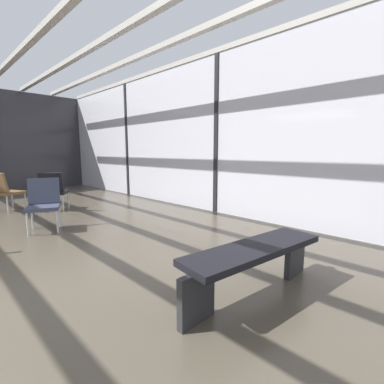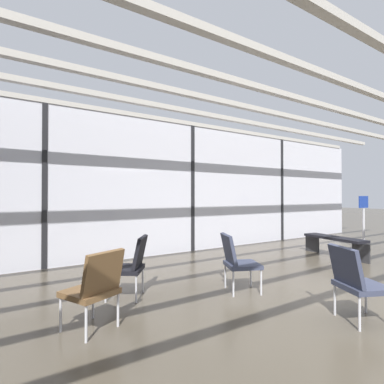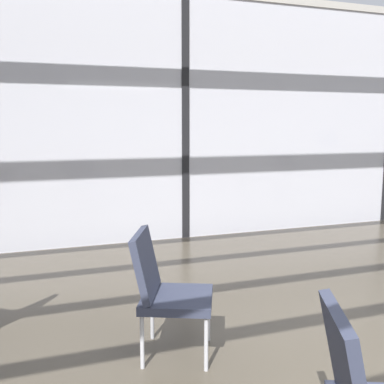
# 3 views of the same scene
# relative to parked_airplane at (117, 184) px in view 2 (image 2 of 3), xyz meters

# --- Properties ---
(glass_curtain_wall) EXTENTS (14.00, 0.08, 3.30)m
(glass_curtain_wall) POSITION_rel_parked_airplane_xyz_m (0.25, -5.42, -0.29)
(glass_curtain_wall) COLOR silver
(glass_curtain_wall) RESTS_ON ground
(window_mullion_0) EXTENTS (0.10, 0.12, 3.30)m
(window_mullion_0) POSITION_rel_parked_airplane_xyz_m (-3.25, -5.42, -0.29)
(window_mullion_0) COLOR black
(window_mullion_0) RESTS_ON ground
(window_mullion_1) EXTENTS (0.10, 0.12, 3.30)m
(window_mullion_1) POSITION_rel_parked_airplane_xyz_m (0.25, -5.42, -0.29)
(window_mullion_1) COLOR black
(window_mullion_1) RESTS_ON ground
(window_mullion_2) EXTENTS (0.10, 0.12, 3.30)m
(window_mullion_2) POSITION_rel_parked_airplane_xyz_m (3.75, -5.42, -0.29)
(window_mullion_2) COLOR black
(window_mullion_2) RESTS_ON ground
(ceiling_slats) EXTENTS (13.72, 6.72, 0.10)m
(ceiling_slats) POSITION_rel_parked_airplane_xyz_m (0.25, -8.72, 1.41)
(ceiling_slats) COLOR #B7B2A8
(ceiling_slats) RESTS_ON glass_curtain_wall
(parked_airplane) EXTENTS (13.47, 3.88, 3.88)m
(parked_airplane) POSITION_rel_parked_airplane_xyz_m (0.00, 0.00, 0.00)
(parked_airplane) COLOR silver
(parked_airplane) RESTS_ON ground
(lounge_chair_0) EXTENTS (0.67, 0.65, 0.87)m
(lounge_chair_0) POSITION_rel_parked_airplane_xyz_m (-0.95, -8.54, -1.45)
(lounge_chair_0) COLOR #33384C
(lounge_chair_0) RESTS_ON ground
(lounge_chair_1) EXTENTS (0.66, 0.68, 0.87)m
(lounge_chair_1) POSITION_rel_parked_airplane_xyz_m (-3.09, -8.69, -1.45)
(lounge_chair_1) COLOR brown
(lounge_chair_1) RESTS_ON ground
(lounge_chair_2) EXTENTS (0.71, 0.69, 0.87)m
(lounge_chair_2) POSITION_rel_parked_airplane_xyz_m (-2.39, -7.91, -1.45)
(lounge_chair_2) COLOR black
(lounge_chair_2) RESTS_ON ground
(lounge_chair_4) EXTENTS (0.68, 0.65, 0.87)m
(lounge_chair_4) POSITION_rel_parked_airplane_xyz_m (-0.50, -10.08, -1.45)
(lounge_chair_4) COLOR #33384C
(lounge_chair_4) RESTS_ON ground
(waiting_bench) EXTENTS (0.61, 1.69, 0.47)m
(waiting_bench) POSITION_rel_parked_airplane_xyz_m (2.72, -7.88, -1.58)
(waiting_bench) COLOR black
(waiting_bench) RESTS_ON ground
(info_sign) EXTENTS (0.44, 0.32, 1.44)m
(info_sign) POSITION_rel_parked_airplane_xyz_m (4.26, -7.78, -1.26)
(info_sign) COLOR #333333
(info_sign) RESTS_ON ground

